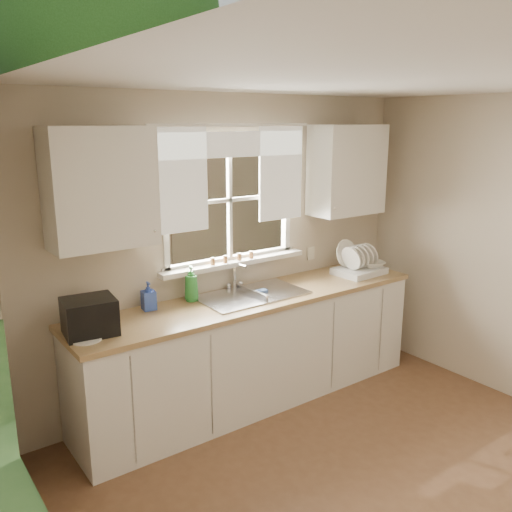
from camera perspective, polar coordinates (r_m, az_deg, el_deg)
ground at (r=3.73m, az=16.62°, el=-24.30°), size 4.00×4.00×0.00m
room_walls at (r=3.10m, az=19.17°, el=-6.45°), size 3.62×4.02×2.50m
ceiling at (r=2.96m, az=20.13°, el=17.48°), size 3.60×4.00×0.02m
window at (r=4.48m, az=-2.65°, el=3.80°), size 1.38×0.16×1.06m
curtains at (r=4.38m, az=-2.34°, el=9.48°), size 1.50×0.03×0.81m
base_cabinets at (r=4.54m, az=-0.23°, el=-9.96°), size 3.00×0.62×0.87m
countertop at (r=4.37m, az=-0.23°, el=-4.50°), size 3.04×0.65×0.04m
upper_cabinet_left at (r=3.76m, az=-16.07°, el=6.92°), size 0.70×0.33×0.80m
upper_cabinet_right at (r=5.03m, az=9.57°, el=8.93°), size 0.70×0.33×0.80m
wall_outlet at (r=5.08m, az=5.80°, el=0.29°), size 0.08×0.01×0.12m
sill_jars at (r=4.48m, az=-2.50°, el=-0.20°), size 0.42×0.04×0.06m
backyard at (r=10.60m, az=-20.65°, el=19.57°), size 20.00×10.00×6.13m
sink at (r=4.41m, az=-0.47°, el=-5.04°), size 0.88×0.52×0.40m
dish_rack at (r=5.06m, az=10.74°, el=-1.01°), size 0.45×0.35×0.31m
bowl at (r=5.12m, az=12.09°, el=-0.83°), size 0.28×0.28×0.05m
soap_bottle_a at (r=4.25m, az=-6.83°, el=-2.88°), size 0.13×0.13×0.28m
soap_bottle_b at (r=4.11m, az=-11.25°, el=-4.14°), size 0.11×0.11×0.21m
soap_bottle_c at (r=3.93m, az=-15.24°, el=-5.43°), size 0.15×0.15×0.19m
saucer at (r=3.69m, az=-17.45°, el=-8.35°), size 0.20×0.20×0.01m
cup at (r=3.70m, az=-17.37°, el=-7.51°), size 0.15×0.15×0.10m
black_appliance at (r=3.75m, az=-17.13°, el=-6.09°), size 0.36×0.32×0.24m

